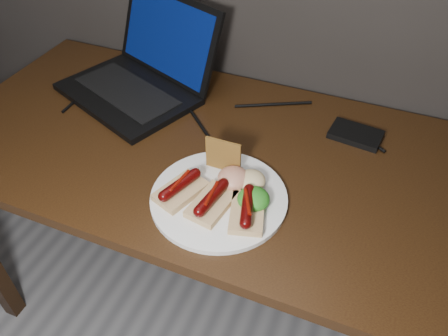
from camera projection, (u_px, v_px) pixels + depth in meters
desk at (207, 171)px, 1.17m from camera, size 1.40×0.70×0.75m
laptop at (142, 73)px, 1.27m from camera, size 0.48×0.46×0.25m
hard_drive at (356, 134)px, 1.13m from camera, size 0.14×0.10×0.02m
desk_cables at (217, 110)px, 1.22m from camera, size 0.86×0.31×0.01m
plate at (219, 198)px, 0.97m from camera, size 0.35×0.35×0.01m
bread_sausage_left at (180, 188)px, 0.96m from camera, size 0.10×0.13×0.04m
bread_sausage_center at (212, 201)px, 0.93m from camera, size 0.09×0.12×0.04m
bread_sausage_right at (247, 210)px, 0.91m from camera, size 0.10×0.13×0.04m
crispbread at (223, 155)px, 1.00m from camera, size 0.08×0.01×0.08m
salad_greens at (254, 199)px, 0.93m from camera, size 0.07×0.07×0.04m
salsa_mound at (233, 178)px, 0.98m from camera, size 0.07×0.07×0.04m
coleslaw_mound at (251, 180)px, 0.97m from camera, size 0.06×0.06×0.04m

